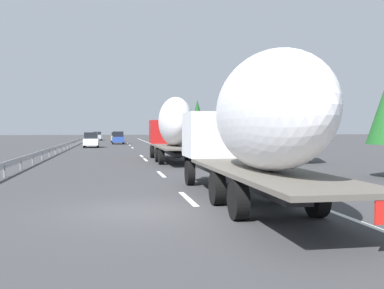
% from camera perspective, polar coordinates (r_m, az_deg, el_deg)
% --- Properties ---
extents(ground_plane, '(260.00, 260.00, 0.00)m').
position_cam_1_polar(ground_plane, '(53.26, -9.24, -0.61)').
color(ground_plane, '#38383A').
extents(lane_stripe_0, '(3.20, 0.20, 0.01)m').
position_cam_1_polar(lane_stripe_0, '(15.60, -0.52, -6.82)').
color(lane_stripe_0, white).
rests_on(lane_stripe_0, ground_plane).
extents(lane_stripe_1, '(3.20, 0.20, 0.01)m').
position_cam_1_polar(lane_stripe_1, '(23.94, -3.89, -3.75)').
color(lane_stripe_1, white).
rests_on(lane_stripe_1, ground_plane).
extents(lane_stripe_2, '(3.20, 0.20, 0.01)m').
position_cam_1_polar(lane_stripe_2, '(35.21, -5.88, -1.91)').
color(lane_stripe_2, white).
rests_on(lane_stripe_2, ground_plane).
extents(lane_stripe_3, '(3.20, 0.20, 0.01)m').
position_cam_1_polar(lane_stripe_3, '(39.87, -6.37, -1.46)').
color(lane_stripe_3, white).
rests_on(lane_stripe_3, ground_plane).
extents(lane_stripe_4, '(3.20, 0.20, 0.01)m').
position_cam_1_polar(lane_stripe_4, '(57.61, -7.52, -0.41)').
color(lane_stripe_4, white).
rests_on(lane_stripe_4, ground_plane).
extents(lane_stripe_5, '(3.20, 0.20, 0.01)m').
position_cam_1_polar(lane_stripe_5, '(66.79, -7.87, -0.08)').
color(lane_stripe_5, white).
rests_on(lane_stripe_5, ground_plane).
extents(lane_stripe_6, '(3.20, 0.20, 0.01)m').
position_cam_1_polar(lane_stripe_6, '(76.26, -8.14, 0.17)').
color(lane_stripe_6, white).
rests_on(lane_stripe_6, ground_plane).
extents(edge_line_right, '(110.00, 0.20, 0.01)m').
position_cam_1_polar(edge_line_right, '(58.59, -3.93, -0.35)').
color(edge_line_right, white).
rests_on(edge_line_right, ground_plane).
extents(truck_lead, '(12.75, 2.55, 4.60)m').
position_cam_1_polar(truck_lead, '(32.73, -2.42, 2.32)').
color(truck_lead, '#B21919').
rests_on(truck_lead, ground_plane).
extents(truck_trailing, '(13.98, 2.55, 4.59)m').
position_cam_1_polar(truck_trailing, '(14.27, 7.72, 2.80)').
color(truck_trailing, silver).
rests_on(truck_trailing, ground_plane).
extents(car_silver_hatch, '(4.67, 1.73, 1.79)m').
position_cam_1_polar(car_silver_hatch, '(96.26, -11.82, 1.07)').
color(car_silver_hatch, '#ADB2B7').
rests_on(car_silver_hatch, ground_plane).
extents(car_yellow_coupe, '(4.26, 1.85, 1.77)m').
position_cam_1_polar(car_yellow_coupe, '(81.87, -9.52, 0.92)').
color(car_yellow_coupe, gold).
rests_on(car_yellow_coupe, ground_plane).
extents(car_white_van, '(4.19, 1.86, 1.94)m').
position_cam_1_polar(car_white_van, '(59.27, -12.57, 0.56)').
color(car_white_van, white).
rests_on(car_white_van, ground_plane).
extents(car_blue_sedan, '(4.48, 1.87, 1.98)m').
position_cam_1_polar(car_blue_sedan, '(72.00, -9.30, 0.84)').
color(car_blue_sedan, '#28479E').
rests_on(car_blue_sedan, ground_plane).
extents(road_sign, '(0.10, 0.90, 3.46)m').
position_cam_1_polar(road_sign, '(48.11, -1.15, 1.97)').
color(road_sign, gray).
rests_on(road_sign, ground_plane).
extents(tree_1, '(2.55, 2.55, 6.67)m').
position_cam_1_polar(tree_1, '(87.43, -1.31, 3.06)').
color(tree_1, '#472D19').
rests_on(tree_1, ground_plane).
extents(tree_2, '(3.61, 3.61, 7.02)m').
position_cam_1_polar(tree_2, '(32.51, 12.92, 5.13)').
color(tree_2, '#472D19').
rests_on(tree_2, ground_plane).
extents(tree_3, '(2.76, 2.76, 7.14)m').
position_cam_1_polar(tree_3, '(74.49, 0.68, 3.61)').
color(tree_3, '#472D19').
rests_on(tree_3, ground_plane).
extents(guardrail_median, '(94.00, 0.10, 0.76)m').
position_cam_1_polar(guardrail_median, '(56.48, -15.39, 0.08)').
color(guardrail_median, '#9EA0A5').
rests_on(guardrail_median, ground_plane).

